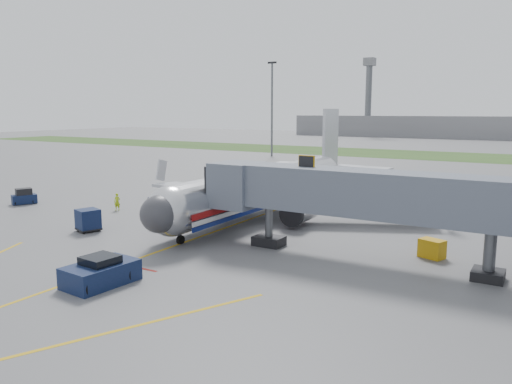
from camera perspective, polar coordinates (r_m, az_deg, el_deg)
The scene contains 16 objects.
ground at distance 37.01m, azimuth -10.58°, elevation -6.51°, with size 400.00×400.00×0.00m, color #565659.
grass_strip at distance 119.37m, azimuth 19.37°, elevation 3.97°, with size 300.00×25.00×0.01m, color #2D4C1E.
apron_markings at distance 32.12m, azimuth -19.46°, elevation -9.35°, with size 21.52×50.00×0.01m.
airliner at distance 48.64m, azimuth 1.28°, elevation 0.62°, with size 32.10×35.67×10.25m.
jet_bridge at distance 33.84m, azimuth 11.68°, elevation -0.27°, with size 25.30×4.00×6.90m.
light_mast_left at distance 110.52m, azimuth 1.83°, elevation 9.70°, with size 2.00×0.44×20.40m.
distant_terminal at distance 199.52m, azimuth 21.33°, elevation 6.94°, with size 120.00×14.00×8.00m, color slate.
control_tower at distance 202.02m, azimuth 12.74°, elevation 11.15°, with size 4.00×4.00×30.00m.
pushback_tug at distance 30.61m, azimuth -17.32°, elevation -8.77°, with size 2.82×4.27×1.70m.
baggage_tug at distance 59.37m, azimuth -24.98°, elevation -0.53°, with size 2.15×2.73×1.70m.
baggage_cart_a at distance 44.47m, azimuth -10.14°, elevation -2.50°, with size 2.22×2.22×1.98m.
baggage_cart_b at distance 44.00m, azimuth -18.64°, elevation -3.05°, with size 2.17×2.17×1.85m.
baggage_cart_c at distance 50.11m, azimuth -11.14°, elevation -1.41°, with size 1.88×1.88×1.62m.
belt_loader at distance 48.82m, azimuth -3.71°, elevation -1.83°, with size 2.92×4.94×2.34m.
ground_power_cart at distance 36.40m, azimuth 19.46°, elevation -6.13°, with size 1.88×1.56×1.28m.
ramp_worker at distance 52.27m, azimuth -15.58°, elevation -1.09°, with size 0.63×0.42×1.74m, color #A9CC18.
Camera 1 is at (23.78, -26.55, 9.98)m, focal length 35.00 mm.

